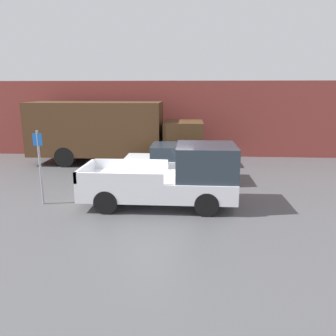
{
  "coord_description": "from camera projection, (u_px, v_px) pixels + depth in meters",
  "views": [
    {
      "loc": [
        1.09,
        -10.89,
        3.78
      ],
      "look_at": [
        0.34,
        0.53,
        1.02
      ],
      "focal_mm": 35.0,
      "sensor_mm": 36.0,
      "label": 1
    }
  ],
  "objects": [
    {
      "name": "car",
      "position": [
        179.0,
        162.0,
        13.8
      ],
      "size": [
        4.55,
        1.96,
        1.54
      ],
      "color": "silver",
      "rests_on": "ground"
    },
    {
      "name": "building_wall",
      "position": [
        171.0,
        119.0,
        18.68
      ],
      "size": [
        28.0,
        0.15,
        4.24
      ],
      "color": "brown",
      "rests_on": "ground"
    },
    {
      "name": "ground_plane",
      "position": [
        157.0,
        200.0,
        11.52
      ],
      "size": [
        60.0,
        60.0,
        0.0
      ],
      "primitive_type": "plane",
      "color": "#4C4C4F"
    },
    {
      "name": "pickup_truck",
      "position": [
        174.0,
        177.0,
        10.8
      ],
      "size": [
        5.01,
        2.12,
        2.04
      ],
      "color": "silver",
      "rests_on": "ground"
    },
    {
      "name": "parking_sign",
      "position": [
        40.0,
        163.0,
        10.76
      ],
      "size": [
        0.3,
        0.07,
        2.5
      ],
      "color": "gray",
      "rests_on": "ground"
    },
    {
      "name": "delivery_truck",
      "position": [
        110.0,
        130.0,
        16.91
      ],
      "size": [
        8.83,
        2.47,
        3.15
      ],
      "color": "#472D19",
      "rests_on": "ground"
    }
  ]
}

